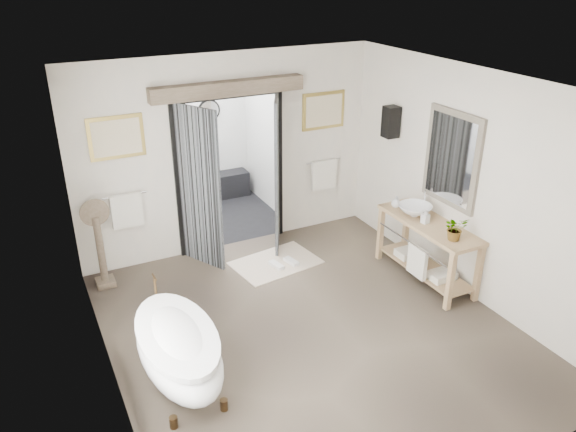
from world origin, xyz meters
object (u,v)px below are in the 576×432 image
at_px(clawfoot_tub, 178,348).
at_px(basin, 415,210).
at_px(rug, 276,263).
at_px(vanity, 426,246).

xyz_separation_m(clawfoot_tub, basin, (3.57, 0.76, 0.52)).
distance_m(rug, basin, 2.12).
bearing_deg(vanity, basin, 95.25).
bearing_deg(basin, clawfoot_tub, -177.24).
bearing_deg(basin, rug, 138.22).
bearing_deg(vanity, clawfoot_tub, -172.32).
bearing_deg(clawfoot_tub, vanity, 7.68).
relative_size(clawfoot_tub, basin, 3.73).
height_order(clawfoot_tub, vanity, vanity).
xyz_separation_m(vanity, rug, (-1.63, 1.30, -0.50)).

